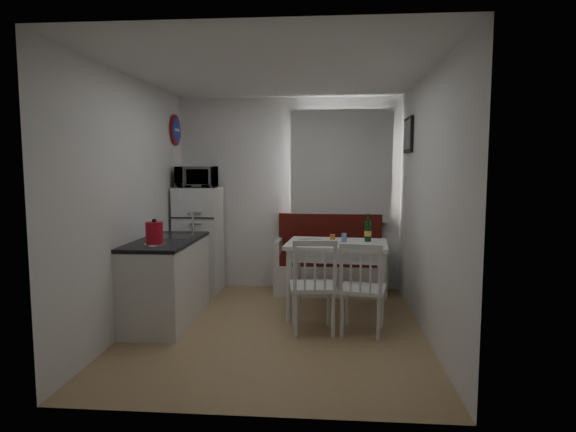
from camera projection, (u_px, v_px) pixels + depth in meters
name	position (u px, v px, depth m)	size (l,w,h in m)	color
floor	(276.00, 329.00, 4.98)	(3.00, 3.50, 0.02)	tan
ceiling	(275.00, 72.00, 4.71)	(3.00, 3.50, 0.02)	white
wall_back	(289.00, 194.00, 6.58)	(3.00, 0.02, 2.60)	white
wall_front	(247.00, 226.00, 3.11)	(3.00, 0.02, 2.60)	white
wall_left	(132.00, 203.00, 4.97)	(0.02, 3.50, 2.60)	white
wall_right	(427.00, 205.00, 4.73)	(0.02, 3.50, 2.60)	white
window	(341.00, 170.00, 6.46)	(1.22, 0.06, 1.47)	white
curtain	(341.00, 166.00, 6.39)	(1.35, 0.02, 1.50)	white
kitchen_counter	(167.00, 280.00, 5.19)	(0.62, 1.32, 1.16)	white
wall_sign	(176.00, 130.00, 6.32)	(0.40, 0.40, 0.03)	#1C34AB
picture_frame	(408.00, 135.00, 5.74)	(0.04, 0.52, 0.42)	black
bench	(330.00, 267.00, 6.40)	(1.45, 0.56, 1.04)	white
dining_table	(337.00, 251.00, 5.39)	(1.17, 0.87, 0.83)	white
chair_left	(313.00, 276.00, 4.76)	(0.51, 0.49, 0.52)	white
chair_right	(364.00, 279.00, 4.72)	(0.51, 0.50, 0.50)	white
fridge	(199.00, 240.00, 6.39)	(0.56, 0.56, 1.40)	white
microwave	(197.00, 177.00, 6.26)	(0.49, 0.33, 0.27)	white
kettle	(154.00, 233.00, 4.66)	(0.20, 0.20, 0.27)	red
wine_bottle	(368.00, 228.00, 5.43)	(0.08, 0.08, 0.31)	#143E18
drinking_glass_orange	(333.00, 239.00, 5.32)	(0.06, 0.06, 0.10)	orange
drinking_glass_blue	(344.00, 237.00, 5.41)	(0.06, 0.06, 0.10)	#7290C3
plate	(310.00, 241.00, 5.42)	(0.27, 0.27, 0.02)	white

